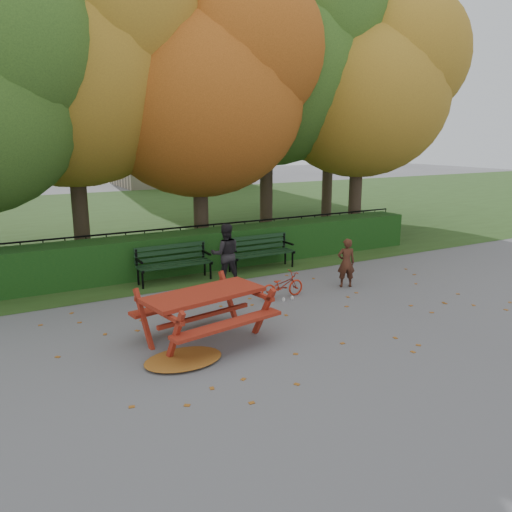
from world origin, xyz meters
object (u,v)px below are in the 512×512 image
picnic_table (204,303)px  tree_g (340,88)px  bench_right (260,250)px  child (346,263)px  adult (226,254)px  bicycle (282,285)px  bench_left (173,260)px  tree_e (373,85)px  tree_b (84,58)px  tree_c (212,85)px  tree_d (281,56)px

picnic_table → tree_g: bearing=32.9°
bench_right → child: child is taller
adult → bicycle: size_ratio=1.35×
tree_g → picnic_table: size_ratio=3.72×
bench_left → bench_right: same height
adult → tree_e: bearing=-139.9°
tree_e → bicycle: (-6.21, -4.46, -4.80)m
tree_e → bench_right: bearing=-159.1°
tree_b → adult: (2.16, -3.85, -4.68)m
bench_right → picnic_table: 4.91m
tree_b → tree_c: bearing=-13.5°
tree_b → child: 8.55m
adult → bench_right: bearing=-132.7°
tree_g → child: size_ratio=7.44×
bench_right → tree_c: bearing=96.7°
tree_d → tree_g: bearing=29.6°
tree_g → bench_left: size_ratio=4.75×
child → tree_b: bearing=-27.2°
bench_right → tree_b: bearing=139.3°
tree_b → bench_right: bearing=-40.7°
adult → bicycle: (0.59, -1.59, -0.44)m
adult → bicycle: 1.75m
tree_c → bench_left: tree_c is taller
tree_c → child: (1.22, -4.65, -4.25)m
child → adult: 2.83m
tree_e → adult: bearing=-157.1°
tree_b → tree_d: size_ratio=0.92×
child → bench_right: bearing=-45.1°
tree_d → adult: size_ratio=6.61×
bench_left → tree_c: bearing=46.6°
tree_g → bicycle: size_ratio=7.95×
adult → tree_g: bearing=-124.2°
tree_d → bicycle: tree_d is taller
adult → bench_left: bearing=-21.0°
tree_d → picnic_table: tree_d is taller
tree_c → bench_right: 4.87m
tree_c → adult: tree_c is taller
tree_c → bench_right: tree_c is taller
tree_e → tree_g: bearing=65.6°
bench_right → picnic_table: bearing=-130.5°
child → adult: (-2.33, 1.59, 0.15)m
tree_c → tree_d: bearing=22.6°
tree_g → adult: tree_g is taller
bench_left → bicycle: bearing=-56.1°
tree_b → tree_g: tree_b is taller
tree_c → picnic_table: 7.85m
picnic_table → bicycle: 2.77m
tree_d → child: bearing=-107.2°
tree_c → bicycle: size_ratio=7.44×
bench_left → picnic_table: bearing=-101.9°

